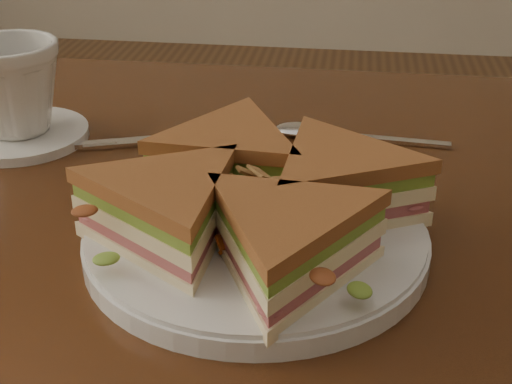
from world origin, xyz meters
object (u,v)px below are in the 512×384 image
at_px(spoon, 319,133).
at_px(saucer, 21,135).
at_px(table, 234,305).
at_px(knife, 166,140).
at_px(sandwich_wedges, 256,198).
at_px(coffee_cup, 13,88).
at_px(plate, 256,239).

distance_m(spoon, saucer, 0.32).
height_order(table, knife, knife).
xyz_separation_m(spoon, knife, (-0.16, -0.04, -0.00)).
distance_m(table, sandwich_wedges, 0.16).
xyz_separation_m(knife, coffee_cup, (-0.15, -0.01, 0.06)).
bearing_deg(plate, sandwich_wedges, -75.96).
relative_size(table, saucer, 8.54).
bearing_deg(sandwich_wedges, spoon, 81.06).
bearing_deg(coffee_cup, table, -12.72).
relative_size(plate, coffee_cup, 2.64).
height_order(knife, coffee_cup, coffee_cup).
height_order(spoon, knife, spoon).
xyz_separation_m(table, sandwich_wedges, (0.03, -0.05, 0.14)).
bearing_deg(plate, coffee_cup, 147.40).
bearing_deg(knife, saucer, 165.92).
height_order(table, spoon, spoon).
relative_size(plate, knife, 1.30).
relative_size(saucer, coffee_cup, 1.38).
xyz_separation_m(sandwich_wedges, spoon, (0.04, 0.23, -0.04)).
bearing_deg(sandwich_wedges, plate, 104.04).
distance_m(table, spoon, 0.21).
distance_m(table, saucer, 0.30).
distance_m(plate, spoon, 0.23).
bearing_deg(saucer, table, -26.62).
xyz_separation_m(plate, sandwich_wedges, (0.00, -0.00, 0.04)).
distance_m(table, knife, 0.20).
distance_m(knife, saucer, 0.15).
bearing_deg(table, knife, 124.24).
distance_m(plate, sandwich_wedges, 0.04).
height_order(saucer, coffee_cup, coffee_cup).
xyz_separation_m(sandwich_wedges, knife, (-0.12, 0.19, -0.04)).
bearing_deg(spoon, coffee_cup, -165.63).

